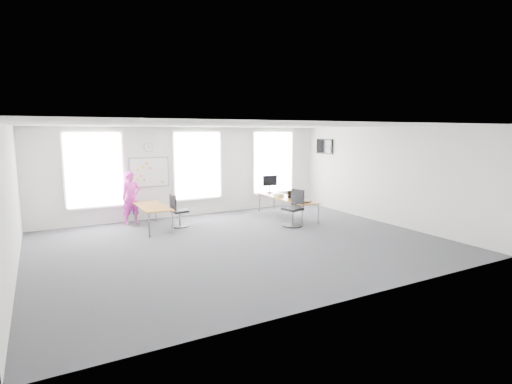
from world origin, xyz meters
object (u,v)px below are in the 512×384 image
person (131,198)px  keyboard (302,203)px  desk_right (287,199)px  monitor (270,182)px  desk_left (152,208)px  chair_left (178,213)px  headphones (299,198)px  chair_right (294,210)px

person → keyboard: (4.59, -2.55, -0.14)m
desk_right → monitor: monitor is taller
desk_left → person: person is taller
chair_left → headphones: 3.88m
keyboard → person: bearing=159.7°
person → headphones: bearing=-29.5°
chair_right → chair_left: 3.51m
desk_left → chair_left: bearing=-7.0°
desk_right → desk_left: (-4.36, 0.52, 0.01)m
person → desk_right: bearing=-24.0°
chair_right → chair_left: size_ratio=1.12×
desk_right → chair_right: size_ratio=2.50×
chair_left → headphones: size_ratio=5.48×
desk_right → headphones: (0.11, -0.56, 0.09)m
chair_right → person: bearing=-135.3°
headphones → keyboard: bearing=-99.9°
chair_right → desk_right: bearing=143.0°
chair_left → keyboard: 3.79m
desk_right → keyboard: (-0.17, -1.11, 0.06)m
desk_right → headphones: size_ratio=15.36×
chair_left → person: size_ratio=0.60×
chair_right → monitor: 2.44m
desk_left → monitor: (4.39, 0.64, 0.41)m
chair_left → person: person is taller
desk_left → monitor: monitor is taller
desk_right → person: (-4.76, 1.45, 0.19)m
desk_right → chair_left: size_ratio=2.80×
desk_left → chair_right: size_ratio=1.73×
desk_right → headphones: bearing=-78.7°
desk_right → chair_right: bearing=-113.0°
desk_right → person: 4.98m
desk_right → keyboard: 1.12m
headphones → monitor: bearing=110.5°
person → keyboard: 5.25m
chair_right → keyboard: 0.38m
chair_left → monitor: 3.78m
chair_right → keyboard: chair_right is taller
desk_left → chair_right: chair_right is taller
person → headphones: size_ratio=9.15×
desk_right → monitor: 1.24m
headphones → monitor: monitor is taller
desk_left → chair_left: (0.73, -0.09, -0.21)m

